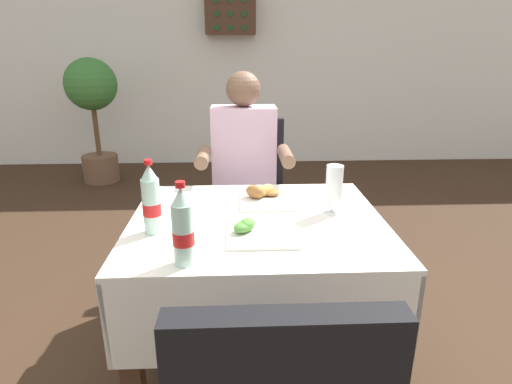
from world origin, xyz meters
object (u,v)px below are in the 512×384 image
object	(u,v)px
seated_diner_far	(244,172)
cola_bottle_secondary	(183,229)
plate_near_camera	(256,231)
wall_bottle_rack	(230,15)
potted_plant_corner	(93,103)
main_dining_table	(257,257)
beer_glass_left	(334,189)
plate_far_diner	(265,196)
cola_bottle_primary	(151,201)
chair_far_diner_seat	(251,192)

from	to	relation	value
seated_diner_far	cola_bottle_secondary	xyz separation A→B (m)	(-0.21, -1.09, 0.13)
seated_diner_far	cola_bottle_secondary	world-z (taller)	seated_diner_far
plate_near_camera	wall_bottle_rack	bearing A→B (deg)	91.86
potted_plant_corner	wall_bottle_rack	bearing A→B (deg)	23.72
main_dining_table	plate_near_camera	distance (m)	0.24
cola_bottle_secondary	main_dining_table	bearing A→B (deg)	55.41
seated_diner_far	plate_near_camera	world-z (taller)	seated_diner_far
seated_diner_far	potted_plant_corner	distance (m)	2.64
plate_near_camera	potted_plant_corner	world-z (taller)	potted_plant_corner
main_dining_table	plate_near_camera	bearing A→B (deg)	-94.50
seated_diner_far	cola_bottle_secondary	size ratio (longest dim) A/B	4.56
beer_glass_left	potted_plant_corner	bearing A→B (deg)	123.32
plate_near_camera	beer_glass_left	bearing A→B (deg)	31.28
plate_near_camera	plate_far_diner	size ratio (longest dim) A/B	1.03
beer_glass_left	potted_plant_corner	world-z (taller)	potted_plant_corner
main_dining_table	beer_glass_left	size ratio (longest dim) A/B	4.95
plate_far_diner	beer_glass_left	size ratio (longest dim) A/B	1.21
potted_plant_corner	wall_bottle_rack	size ratio (longest dim) A/B	2.30
main_dining_table	cola_bottle_primary	size ratio (longest dim) A/B	3.63
chair_far_diner_seat	wall_bottle_rack	bearing A→B (deg)	92.81
plate_far_diner	potted_plant_corner	xyz separation A→B (m)	(-1.60, 2.68, 0.09)
chair_far_diner_seat	wall_bottle_rack	xyz separation A→B (m)	(-0.13, 2.68, 1.17)
chair_far_diner_seat	beer_glass_left	bearing A→B (deg)	-68.04
plate_far_diner	wall_bottle_rack	xyz separation A→B (m)	(-0.18, 3.30, 0.97)
plate_far_diner	chair_far_diner_seat	bearing A→B (deg)	94.21
seated_diner_far	plate_far_diner	distance (m)	0.52
seated_diner_far	beer_glass_left	world-z (taller)	seated_diner_far
potted_plant_corner	wall_bottle_rack	world-z (taller)	wall_bottle_rack
chair_far_diner_seat	cola_bottle_primary	world-z (taller)	cola_bottle_primary
cola_bottle_primary	wall_bottle_rack	xyz separation A→B (m)	(0.26, 3.63, 0.87)
chair_far_diner_seat	beer_glass_left	xyz separation A→B (m)	(0.32, -0.79, 0.28)
chair_far_diner_seat	plate_far_diner	xyz separation A→B (m)	(0.05, -0.62, 0.19)
plate_far_diner	wall_bottle_rack	size ratio (longest dim) A/B	0.45
seated_diner_far	beer_glass_left	xyz separation A→B (m)	(0.36, -0.68, 0.12)
seated_diner_far	beer_glass_left	size ratio (longest dim) A/B	6.12
plate_near_camera	cola_bottle_primary	world-z (taller)	cola_bottle_primary
chair_far_diner_seat	seated_diner_far	bearing A→B (deg)	-109.67
cola_bottle_primary	main_dining_table	bearing A→B (deg)	15.97
main_dining_table	plate_far_diner	distance (m)	0.29
chair_far_diner_seat	potted_plant_corner	bearing A→B (deg)	127.04
main_dining_table	beer_glass_left	xyz separation A→B (m)	(0.32, 0.05, 0.28)
wall_bottle_rack	beer_glass_left	bearing A→B (deg)	-82.62
plate_near_camera	wall_bottle_rack	xyz separation A→B (m)	(-0.12, 3.67, 0.98)
plate_far_diner	potted_plant_corner	world-z (taller)	potted_plant_corner
chair_far_diner_seat	plate_far_diner	size ratio (longest dim) A/B	3.89
potted_plant_corner	seated_diner_far	bearing A→B (deg)	-55.06
cola_bottle_secondary	chair_far_diner_seat	bearing A→B (deg)	78.23
plate_far_diner	cola_bottle_secondary	distance (m)	0.65
beer_glass_left	cola_bottle_secondary	xyz separation A→B (m)	(-0.57, -0.41, 0.02)
chair_far_diner_seat	plate_near_camera	xyz separation A→B (m)	(-0.01, -0.99, 0.19)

